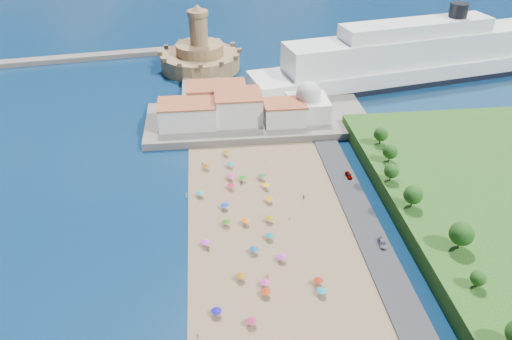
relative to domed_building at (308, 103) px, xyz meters
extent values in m
plane|color=#071938|center=(-30.00, -71.00, -8.97)|extent=(700.00, 700.00, 0.00)
cube|color=#59544C|center=(-20.00, 2.00, -7.47)|extent=(90.00, 36.00, 3.00)
cube|color=#59544C|center=(-42.00, 37.00, -7.77)|extent=(18.00, 70.00, 2.40)
cube|color=#59544C|center=(-140.00, 82.00, -7.67)|extent=(199.03, 34.77, 2.60)
cube|color=silver|center=(-48.00, -2.00, -1.47)|extent=(22.00, 14.00, 9.00)
cube|color=silver|center=(-28.00, 0.00, -0.47)|extent=(18.00, 16.00, 11.00)
cube|color=silver|center=(-10.00, -4.00, -1.97)|extent=(16.00, 12.00, 8.00)
cube|color=silver|center=(-36.00, 12.00, -0.97)|extent=(24.00, 14.00, 10.00)
cube|color=silver|center=(0.00, 0.00, -1.97)|extent=(16.00, 16.00, 8.00)
sphere|color=silver|center=(0.00, 0.00, 4.03)|extent=(10.00, 10.00, 10.00)
cylinder|color=silver|center=(0.00, 0.00, 7.83)|extent=(1.20, 1.20, 1.60)
cylinder|color=#A27B51|center=(-42.00, 67.00, -4.97)|extent=(40.00, 40.00, 8.00)
cylinder|color=#A27B51|center=(-42.00, 67.00, 1.53)|extent=(24.00, 24.00, 5.00)
cylinder|color=#A27B51|center=(-42.00, 67.00, 11.03)|extent=(9.00, 9.00, 14.00)
cylinder|color=#A27B51|center=(-42.00, 67.00, 19.23)|extent=(10.40, 10.40, 2.40)
cone|color=#A27B51|center=(-42.00, 67.00, 21.93)|extent=(6.00, 6.00, 3.00)
cube|color=black|center=(58.64, 40.97, -7.69)|extent=(161.26, 54.77, 2.57)
cube|color=white|center=(58.64, 40.97, -4.21)|extent=(160.20, 54.18, 9.52)
cube|color=white|center=(58.64, 40.97, 6.90)|extent=(128.25, 43.76, 12.70)
cube|color=white|center=(58.64, 40.97, 16.42)|extent=(75.54, 29.16, 6.35)
cylinder|color=black|center=(79.39, 45.15, 22.77)|extent=(8.47, 8.47, 6.35)
cylinder|color=gray|center=(-36.71, -55.32, -7.72)|extent=(0.07, 0.07, 2.00)
cone|color=#0E34BA|center=(-36.71, -55.32, -6.82)|extent=(2.50, 2.50, 0.60)
cylinder|color=gray|center=(-34.37, -86.29, -7.72)|extent=(0.07, 0.07, 2.00)
cone|color=#835B0B|center=(-34.37, -86.29, -6.82)|extent=(2.50, 2.50, 0.60)
cylinder|color=gray|center=(-33.15, -101.11, -7.72)|extent=(0.07, 0.07, 2.00)
cone|color=#A02247|center=(-33.15, -101.11, -6.82)|extent=(2.50, 2.50, 0.60)
cylinder|color=gray|center=(-31.05, -63.70, -7.72)|extent=(0.07, 0.07, 2.00)
cone|color=#F0610A|center=(-31.05, -63.70, -6.82)|extent=(2.50, 2.50, 0.60)
cylinder|color=gray|center=(-43.04, -72.00, -7.72)|extent=(0.07, 0.07, 2.00)
cone|color=#C52ABD|center=(-43.04, -72.00, -6.82)|extent=(2.50, 2.50, 0.60)
cylinder|color=gray|center=(-23.30, -40.04, -7.72)|extent=(0.07, 0.07, 2.00)
cone|color=#136F2E|center=(-23.30, -40.04, -6.82)|extent=(2.50, 2.50, 0.60)
cylinder|color=gray|center=(-34.01, -38.96, -7.72)|extent=(0.07, 0.07, 2.00)
cone|color=#A02274|center=(-34.01, -38.96, -6.82)|extent=(2.50, 2.50, 0.60)
cylinder|color=gray|center=(-41.11, -97.23, -7.72)|extent=(0.07, 0.07, 2.00)
cone|color=#150C9D|center=(-41.11, -97.23, -6.82)|extent=(2.50, 2.50, 0.60)
cylinder|color=gray|center=(-22.63, -45.64, -7.72)|extent=(0.07, 0.07, 2.00)
cone|color=#F3A60D|center=(-22.63, -45.64, -6.82)|extent=(2.50, 2.50, 0.60)
cylinder|color=gray|center=(-14.90, -93.60, -7.72)|extent=(0.07, 0.07, 2.00)
cone|color=teal|center=(-14.90, -93.60, -6.82)|extent=(2.50, 2.50, 0.60)
cylinder|color=gray|center=(-34.07, -44.62, -7.72)|extent=(0.07, 0.07, 2.00)
cone|color=red|center=(-34.07, -44.62, -6.82)|extent=(2.50, 2.50, 0.60)
cylinder|color=gray|center=(-36.79, -63.57, -7.72)|extent=(0.07, 0.07, 2.00)
cone|color=#266B13|center=(-36.79, -63.57, -6.82)|extent=(2.50, 2.50, 0.60)
cylinder|color=gray|center=(-22.65, -53.46, -7.72)|extent=(0.07, 0.07, 2.00)
cone|color=orange|center=(-22.65, -53.46, -6.82)|extent=(2.50, 2.50, 0.60)
cylinder|color=gray|center=(-29.98, -76.36, -7.72)|extent=(0.07, 0.07, 2.00)
cone|color=navy|center=(-29.98, -76.36, -6.82)|extent=(2.50, 2.50, 0.60)
cylinder|color=gray|center=(-41.66, -31.78, -7.72)|extent=(0.07, 0.07, 2.00)
cone|color=#8E460C|center=(-41.66, -31.78, -6.82)|extent=(2.50, 2.50, 0.60)
cylinder|color=gray|center=(-28.76, -92.42, -7.72)|extent=(0.07, 0.07, 2.00)
cone|color=#B42B0E|center=(-28.76, -92.42, -6.82)|extent=(2.50, 2.50, 0.60)
cylinder|color=gray|center=(-33.51, -31.34, -7.72)|extent=(0.07, 0.07, 2.00)
cone|color=#0F7892|center=(-33.51, -31.34, -6.82)|extent=(2.50, 2.50, 0.60)
cylinder|color=gray|center=(-24.87, -71.14, -7.72)|extent=(0.07, 0.07, 2.00)
cone|color=#0D717B|center=(-24.87, -71.14, -6.82)|extent=(2.50, 2.50, 0.60)
cylinder|color=gray|center=(-44.15, -47.75, -7.72)|extent=(0.07, 0.07, 2.00)
cone|color=#119E85|center=(-44.15, -47.75, -6.82)|extent=(2.50, 2.50, 0.60)
cylinder|color=gray|center=(-22.83, -80.39, -7.72)|extent=(0.07, 0.07, 2.00)
cone|color=#BA27B2|center=(-22.83, -80.39, -6.82)|extent=(2.50, 2.50, 0.60)
cylinder|color=gray|center=(-34.35, -22.93, -7.72)|extent=(0.07, 0.07, 2.00)
cone|color=#815E0B|center=(-34.35, -22.93, -6.82)|extent=(2.50, 2.50, 0.60)
cylinder|color=gray|center=(-15.02, -90.09, -7.72)|extent=(0.07, 0.07, 2.00)
cone|color=maroon|center=(-15.02, -90.09, -6.82)|extent=(2.50, 2.50, 0.60)
cylinder|color=gray|center=(-28.42, -89.19, -7.72)|extent=(0.07, 0.07, 2.00)
cone|color=#C92BA6|center=(-28.42, -89.19, -6.82)|extent=(2.50, 2.50, 0.60)
cylinder|color=gray|center=(-29.83, -40.30, -7.72)|extent=(0.07, 0.07, 2.00)
cone|color=#198317|center=(-29.83, -40.30, -6.82)|extent=(2.50, 2.50, 0.60)
cylinder|color=gray|center=(-23.86, -63.21, -7.72)|extent=(0.07, 0.07, 2.00)
cone|color=#8B760C|center=(-23.86, -63.21, -6.82)|extent=(2.50, 2.50, 0.60)
imported|color=tan|center=(-48.57, -47.73, -7.84)|extent=(0.93, 1.28, 1.78)
imported|color=tan|center=(-45.58, -103.20, -7.83)|extent=(0.71, 0.52, 1.79)
imported|color=tan|center=(-42.99, -28.93, -7.86)|extent=(1.09, 0.69, 1.73)
imported|color=tan|center=(-20.55, -29.66, -7.81)|extent=(0.85, 1.27, 1.83)
imported|color=tan|center=(-42.13, -74.14, -7.93)|extent=(0.74, 0.87, 1.60)
imported|color=tan|center=(-27.42, -86.17, -7.81)|extent=(1.00, 0.76, 1.82)
imported|color=tan|center=(-30.55, -43.02, -7.87)|extent=(0.95, 1.03, 1.70)
imported|color=tan|center=(-11.46, -52.66, -7.87)|extent=(1.05, 1.66, 1.71)
imported|color=tan|center=(-17.71, -63.02, -7.94)|extent=(0.64, 0.69, 1.57)
imported|color=gray|center=(6.00, -42.27, -7.58)|extent=(1.81, 4.16, 1.40)
imported|color=gray|center=(6.00, -77.44, -7.60)|extent=(2.30, 4.79, 1.35)
cylinder|color=#382314|center=(20.46, -100.43, -1.93)|extent=(0.50, 0.50, 2.09)
sphere|color=#14380F|center=(20.46, -100.43, -0.05)|extent=(3.77, 3.77, 3.77)
cylinder|color=#382314|center=(22.46, -86.79, -1.21)|extent=(0.50, 0.50, 3.53)
sphere|color=#14380F|center=(22.46, -86.79, 1.96)|extent=(6.35, 6.35, 6.35)
cylinder|color=#382314|center=(17.07, -67.86, -1.44)|extent=(0.50, 0.50, 3.08)
sphere|color=#14380F|center=(17.07, -67.86, 1.34)|extent=(5.54, 5.54, 5.54)
cylinder|color=#382314|center=(15.63, -53.79, -1.67)|extent=(0.50, 0.50, 2.60)
sphere|color=#14380F|center=(15.63, -53.79, 0.66)|extent=(4.68, 4.68, 4.68)
cylinder|color=#382314|center=(19.14, -42.41, -1.59)|extent=(0.50, 0.50, 2.77)
sphere|color=#14380F|center=(19.14, -42.41, 0.90)|extent=(4.98, 4.98, 4.98)
cylinder|color=#382314|center=(19.94, -30.49, -1.55)|extent=(0.50, 0.50, 2.85)
sphere|color=#14380F|center=(19.94, -30.49, 1.02)|extent=(5.13, 5.13, 5.13)
camera|label=1|loc=(-40.81, -179.43, 83.80)|focal=35.00mm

